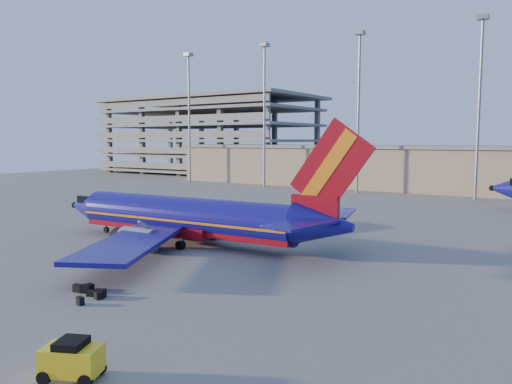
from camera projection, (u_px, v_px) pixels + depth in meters
ground at (224, 236)px, 49.72m from camera, size 220.00×220.00×0.00m
terminal_building at (459, 169)px, 91.60m from camera, size 122.00×16.00×8.50m
parking_garage at (210, 133)px, 144.04m from camera, size 62.00×32.00×21.40m
light_mast_row at (415, 92)px, 83.11m from camera, size 101.60×1.60×28.65m
aircraft_main at (192, 218)px, 45.62m from camera, size 33.10×31.78×11.20m
baggage_tug at (72, 359)px, 19.74m from camera, size 2.66×2.22×1.65m
luggage_pile at (90, 292)px, 30.51m from camera, size 2.81×2.55×0.54m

